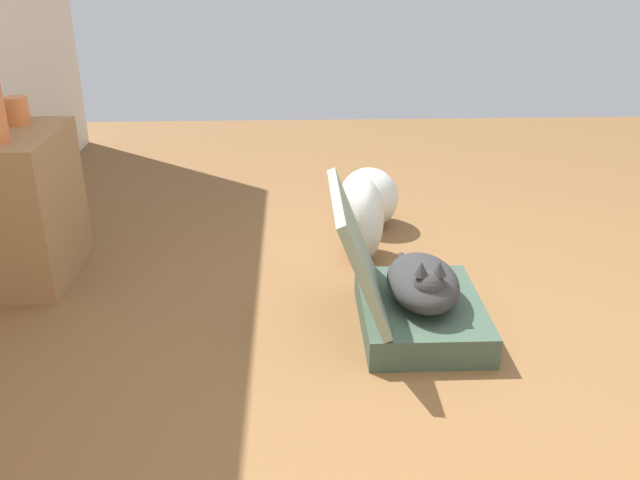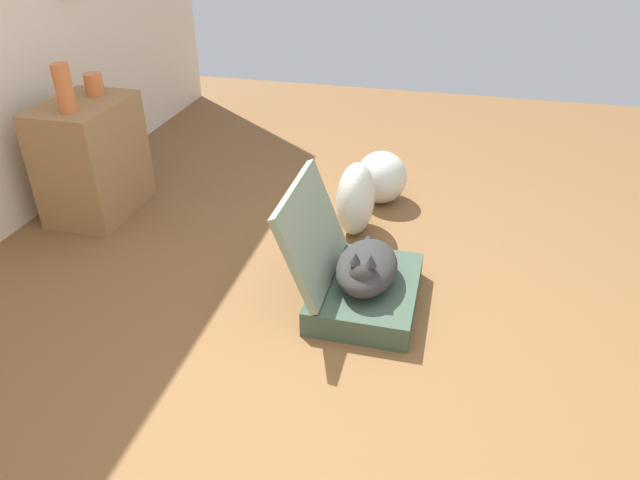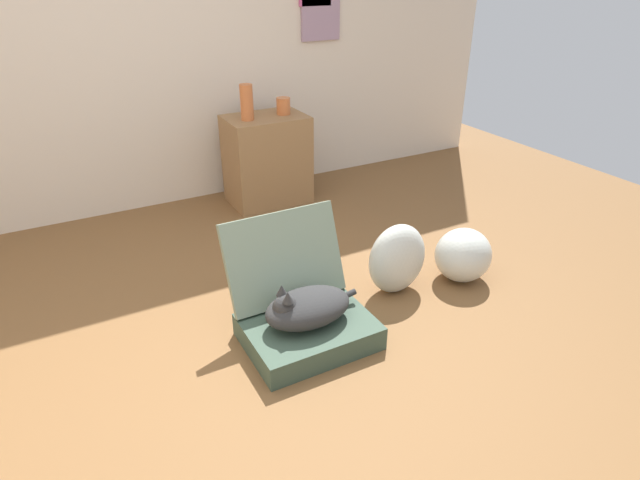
{
  "view_description": "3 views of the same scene",
  "coord_description": "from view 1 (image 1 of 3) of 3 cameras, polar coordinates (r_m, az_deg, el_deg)",
  "views": [
    {
      "loc": [
        -2.01,
        0.61,
        1.45
      ],
      "look_at": [
        0.68,
        0.5,
        0.25
      ],
      "focal_mm": 38.2,
      "sensor_mm": 36.0,
      "label": 1
    },
    {
      "loc": [
        -1.89,
        -0.22,
        1.71
      ],
      "look_at": [
        0.44,
        0.35,
        0.27
      ],
      "focal_mm": 32.99,
      "sensor_mm": 36.0,
      "label": 2
    },
    {
      "loc": [
        -0.61,
        -1.8,
        1.7
      ],
      "look_at": [
        0.58,
        0.39,
        0.4
      ],
      "focal_mm": 29.86,
      "sensor_mm": 36.0,
      "label": 3
    }
  ],
  "objects": [
    {
      "name": "suitcase_lid",
      "position": [
        2.62,
        3.18,
        -0.77
      ],
      "size": [
        0.62,
        0.21,
        0.46
      ],
      "primitive_type": "cube",
      "rotation": [
        1.2,
        0.0,
        0.0
      ],
      "color": "gray",
      "rests_on": "suitcase_base"
    },
    {
      "name": "vase_short",
      "position": [
        3.38,
        -24.04,
        9.86
      ],
      "size": [
        0.1,
        0.1,
        0.12
      ],
      "primitive_type": "cylinder",
      "color": "#CC6B38",
      "rests_on": "side_table"
    },
    {
      "name": "plastic_bag_clear",
      "position": [
        3.7,
        4.11,
        3.57
      ],
      "size": [
        0.34,
        0.32,
        0.32
      ],
      "primitive_type": "ellipsoid",
      "color": "silver",
      "rests_on": "ground"
    },
    {
      "name": "ground_plane",
      "position": [
        2.55,
        12.21,
        -11.29
      ],
      "size": [
        7.68,
        7.68,
        0.0
      ],
      "primitive_type": "plane",
      "color": "brown",
      "rests_on": "ground"
    },
    {
      "name": "side_table",
      "position": [
        3.35,
        -23.88,
        2.56
      ],
      "size": [
        0.6,
        0.42,
        0.68
      ],
      "primitive_type": "cube",
      "color": "olive",
      "rests_on": "ground"
    },
    {
      "name": "plastic_bag_white",
      "position": [
        3.28,
        3.49,
        1.78
      ],
      "size": [
        0.36,
        0.21,
        0.42
      ],
      "primitive_type": "ellipsoid",
      "color": "silver",
      "rests_on": "ground"
    },
    {
      "name": "suitcase_base",
      "position": [
        2.78,
        8.42,
        -6.14
      ],
      "size": [
        0.62,
        0.48,
        0.12
      ],
      "primitive_type": "cube",
      "color": "#384C3D",
      "rests_on": "ground"
    },
    {
      "name": "cat",
      "position": [
        2.71,
        8.63,
        -3.52
      ],
      "size": [
        0.52,
        0.28,
        0.23
      ],
      "color": "#2D2D2D",
      "rests_on": "suitcase_base"
    }
  ]
}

